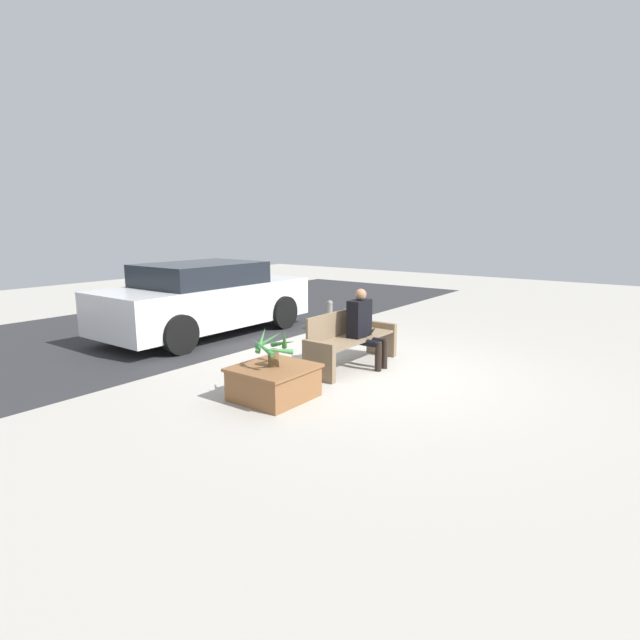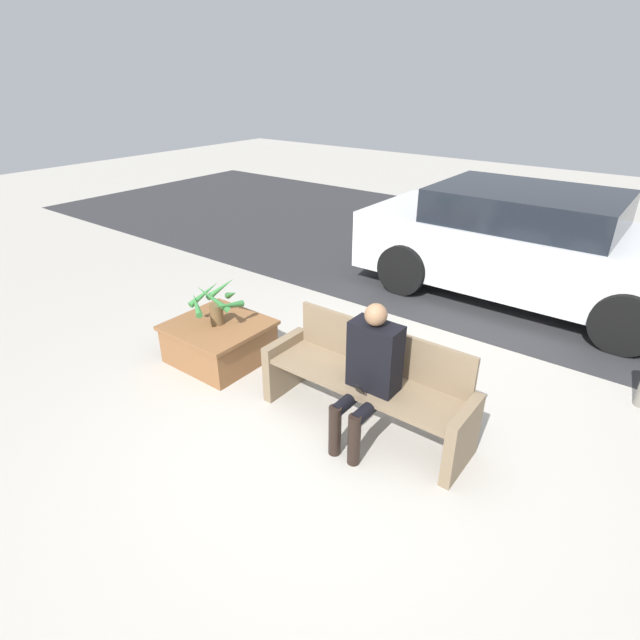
{
  "view_description": "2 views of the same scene",
  "coord_description": "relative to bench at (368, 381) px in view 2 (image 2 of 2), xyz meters",
  "views": [
    {
      "loc": [
        -6.32,
        -3.74,
        2.22
      ],
      "look_at": [
        -0.49,
        0.6,
        0.82
      ],
      "focal_mm": 28.0,
      "sensor_mm": 36.0,
      "label": 1
    },
    {
      "loc": [
        1.97,
        -2.65,
        2.83
      ],
      "look_at": [
        -0.58,
        0.69,
        0.71
      ],
      "focal_mm": 28.0,
      "sensor_mm": 36.0,
      "label": 2
    }
  ],
  "objects": [
    {
      "name": "ground_plane",
      "position": [
        -0.12,
        -0.46,
        -0.42
      ],
      "size": [
        30.0,
        30.0,
        0.0
      ],
      "primitive_type": "plane",
      "color": "#ADA89E"
    },
    {
      "name": "road_surface",
      "position": [
        -0.12,
        5.05,
        -0.42
      ],
      "size": [
        20.0,
        6.0,
        0.01
      ],
      "primitive_type": "cube",
      "color": "#2D2D30",
      "rests_on": "ground_plane"
    },
    {
      "name": "bench",
      "position": [
        0.0,
        0.0,
        0.0
      ],
      "size": [
        1.89,
        0.54,
        0.87
      ],
      "color": "#7A664C",
      "rests_on": "ground_plane"
    },
    {
      "name": "person_seated",
      "position": [
        0.11,
        -0.18,
        0.26
      ],
      "size": [
        0.42,
        0.57,
        1.23
      ],
      "color": "black",
      "rests_on": "ground_plane"
    },
    {
      "name": "planter_box",
      "position": [
        -1.85,
        -0.04,
        -0.19
      ],
      "size": [
        0.97,
        0.91,
        0.43
      ],
      "color": "brown",
      "rests_on": "ground_plane"
    },
    {
      "name": "potted_plant",
      "position": [
        -1.85,
        -0.04,
        0.26
      ],
      "size": [
        0.56,
        0.58,
        0.52
      ],
      "color": "brown",
      "rests_on": "planter_box"
    },
    {
      "name": "parked_car",
      "position": [
        0.18,
        3.62,
        0.32
      ],
      "size": [
        4.4,
        1.98,
        1.46
      ],
      "color": "silver",
      "rests_on": "ground_plane"
    }
  ]
}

